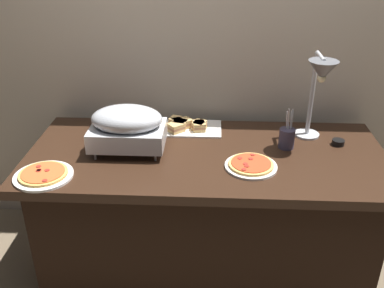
{
  "coord_description": "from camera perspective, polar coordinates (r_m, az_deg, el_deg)",
  "views": [
    {
      "loc": [
        0.03,
        -2.04,
        1.86
      ],
      "look_at": [
        -0.08,
        0.0,
        0.81
      ],
      "focal_mm": 40.9,
      "sensor_mm": 36.0,
      "label": 1
    }
  ],
  "objects": [
    {
      "name": "buffet_table",
      "position": [
        2.52,
        1.78,
        -8.67
      ],
      "size": [
        1.9,
        0.84,
        0.76
      ],
      "color": "black",
      "rests_on": "ground_plane"
    },
    {
      "name": "sauce_cup_near",
      "position": [
        2.52,
        18.53,
        0.23
      ],
      "size": [
        0.07,
        0.07,
        0.03
      ],
      "color": "black",
      "rests_on": "buffet_table"
    },
    {
      "name": "utensil_holder",
      "position": [
        2.4,
        12.26,
        0.8
      ],
      "size": [
        0.08,
        0.08,
        0.23
      ],
      "color": "#383347",
      "rests_on": "buffet_table"
    },
    {
      "name": "pizza_plate_center",
      "position": [
        2.22,
        -18.82,
        -3.82
      ],
      "size": [
        0.28,
        0.28,
        0.03
      ],
      "color": "white",
      "rests_on": "buffet_table"
    },
    {
      "name": "ground_plane",
      "position": [
        2.76,
        1.66,
        -15.16
      ],
      "size": [
        8.0,
        8.0,
        0.0
      ],
      "primitive_type": "plane",
      "color": "brown"
    },
    {
      "name": "sandwich_platter",
      "position": [
        2.56,
        -0.71,
        2.38
      ],
      "size": [
        0.36,
        0.23,
        0.06
      ],
      "color": "white",
      "rests_on": "buffet_table"
    },
    {
      "name": "heat_lamp",
      "position": [
        2.34,
        16.35,
        8.17
      ],
      "size": [
        0.15,
        0.3,
        0.49
      ],
      "color": "#B7BABF",
      "rests_on": "buffet_table"
    },
    {
      "name": "pizza_plate_front",
      "position": [
        2.2,
        7.69,
        -2.75
      ],
      "size": [
        0.26,
        0.26,
        0.03
      ],
      "color": "white",
      "rests_on": "buffet_table"
    },
    {
      "name": "chafing_dish",
      "position": [
        2.3,
        -8.44,
        2.29
      ],
      "size": [
        0.39,
        0.26,
        0.25
      ],
      "color": "#B7BABF",
      "rests_on": "buffet_table"
    },
    {
      "name": "back_wall",
      "position": [
        2.62,
        2.3,
        12.62
      ],
      "size": [
        4.4,
        0.04,
        2.4
      ],
      "primitive_type": "cube",
      "color": "#B7A893",
      "rests_on": "ground_plane"
    }
  ]
}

